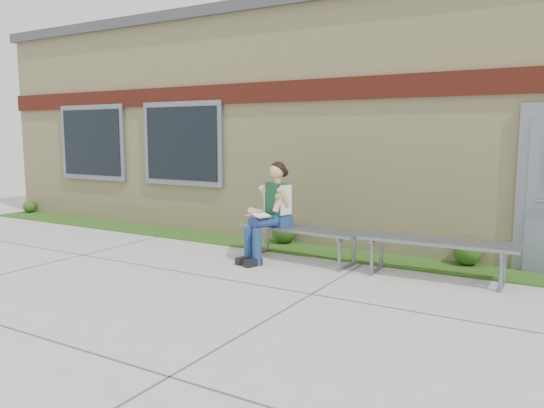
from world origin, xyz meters
The scene contains 9 objects.
ground centered at (0.00, 0.00, 0.00)m, with size 80.00×80.00×0.00m, color #9E9E99.
grass_strip centered at (0.00, 2.60, 0.01)m, with size 16.00×0.80×0.02m, color #224512.
school_building centered at (0.00, 5.99, 2.10)m, with size 16.20×6.22×4.20m.
bench_left centered at (0.10, 1.95, 0.39)m, with size 1.97×0.71×0.50m.
bench_right centered at (2.10, 1.95, 0.40)m, with size 2.02×0.63×0.52m.
girl centered at (-0.30, 1.73, 0.77)m, with size 0.59×0.94×1.48m.
shrub_west centered at (-7.67, 2.85, 0.16)m, with size 0.29×0.29×0.29m, color #224512.
shrub_mid centered at (-0.70, 2.85, 0.23)m, with size 0.41×0.41×0.41m, color #224512.
shrub_east centered at (2.33, 2.85, 0.22)m, with size 0.40×0.40×0.40m, color #224512.
Camera 1 is at (3.69, -4.97, 1.89)m, focal length 35.00 mm.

